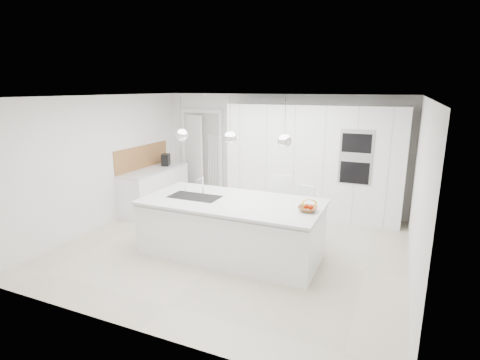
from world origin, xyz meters
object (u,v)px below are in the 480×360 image
at_px(fruit_bowl, 308,209).
at_px(espresso_machine, 166,160).
at_px(island_base, 231,230).
at_px(bar_stool_right, 304,215).
at_px(bar_stool_left, 278,209).

distance_m(fruit_bowl, espresso_machine, 4.21).
xyz_separation_m(island_base, bar_stool_right, (0.94, 0.96, 0.06)).
distance_m(island_base, fruit_bowl, 1.32).
distance_m(espresso_machine, bar_stool_right, 3.64).
xyz_separation_m(bar_stool_left, bar_stool_right, (0.43, 0.10, -0.08)).
relative_size(fruit_bowl, bar_stool_left, 0.24).
bearing_deg(bar_stool_right, bar_stool_left, -160.15).
distance_m(island_base, bar_stool_right, 1.34).
bearing_deg(fruit_bowl, espresso_machine, 152.88).
height_order(fruit_bowl, bar_stool_right, bar_stool_right).
distance_m(bar_stool_left, bar_stool_right, 0.45).
bearing_deg(espresso_machine, fruit_bowl, -47.93).
xyz_separation_m(island_base, bar_stool_left, (0.51, 0.85, 0.14)).
xyz_separation_m(island_base, espresso_machine, (-2.53, 1.93, 0.60)).
xyz_separation_m(espresso_machine, bar_stool_left, (3.04, -1.08, -0.46)).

